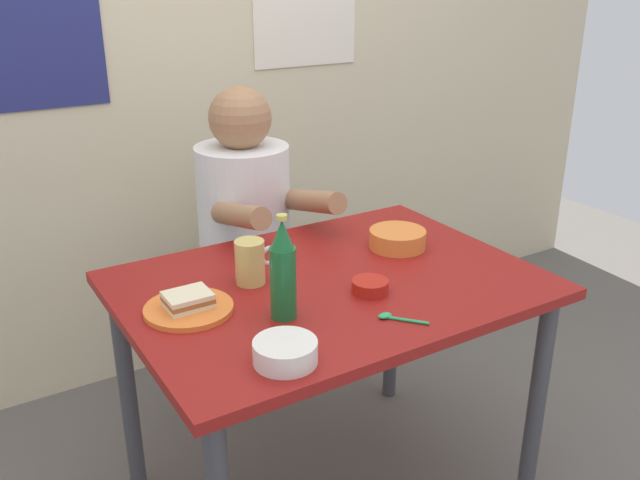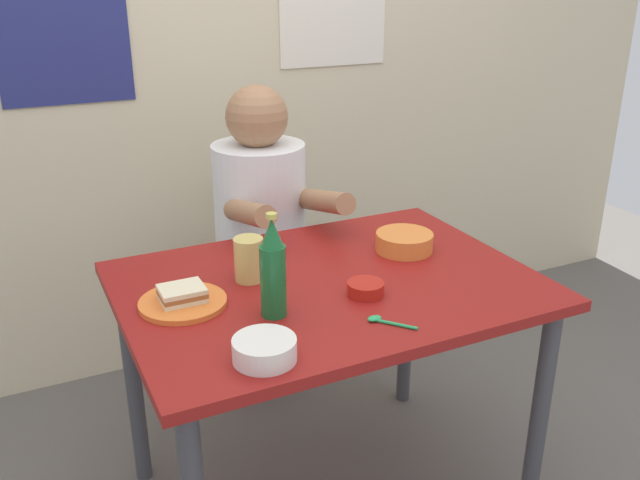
{
  "view_description": "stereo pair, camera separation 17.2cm",
  "coord_description": "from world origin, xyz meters",
  "px_view_note": "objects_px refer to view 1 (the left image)",
  "views": [
    {
      "loc": [
        -0.9,
        -1.41,
        1.53
      ],
      "look_at": [
        0.0,
        0.05,
        0.84
      ],
      "focal_mm": 38.24,
      "sensor_mm": 36.0,
      "label": 1
    },
    {
      "loc": [
        -0.74,
        -1.49,
        1.53
      ],
      "look_at": [
        0.0,
        0.05,
        0.84
      ],
      "focal_mm": 38.24,
      "sensor_mm": 36.0,
      "label": 2
    }
  ],
  "objects_px": {
    "person_seated": "(245,205)",
    "soup_bowl_orange": "(397,238)",
    "sandwich": "(188,300)",
    "plate_orange": "(189,309)",
    "dining_table": "(329,311)",
    "beer_mug": "(251,262)",
    "stool": "(249,311)",
    "beer_bottle": "(283,272)"
  },
  "relations": [
    {
      "from": "dining_table",
      "to": "person_seated",
      "type": "distance_m",
      "value": 0.63
    },
    {
      "from": "stool",
      "to": "person_seated",
      "type": "bearing_deg",
      "value": -90.0
    },
    {
      "from": "dining_table",
      "to": "sandwich",
      "type": "height_order",
      "value": "sandwich"
    },
    {
      "from": "dining_table",
      "to": "beer_mug",
      "type": "height_order",
      "value": "beer_mug"
    },
    {
      "from": "stool",
      "to": "plate_orange",
      "type": "bearing_deg",
      "value": -126.14
    },
    {
      "from": "stool",
      "to": "beer_bottle",
      "type": "height_order",
      "value": "beer_bottle"
    },
    {
      "from": "sandwich",
      "to": "beer_mug",
      "type": "relative_size",
      "value": 0.87
    },
    {
      "from": "plate_orange",
      "to": "dining_table",
      "type": "bearing_deg",
      "value": -4.36
    },
    {
      "from": "person_seated",
      "to": "soup_bowl_orange",
      "type": "height_order",
      "value": "person_seated"
    },
    {
      "from": "dining_table",
      "to": "beer_bottle",
      "type": "height_order",
      "value": "beer_bottle"
    },
    {
      "from": "dining_table",
      "to": "beer_mug",
      "type": "relative_size",
      "value": 8.73
    },
    {
      "from": "person_seated",
      "to": "sandwich",
      "type": "height_order",
      "value": "person_seated"
    },
    {
      "from": "plate_orange",
      "to": "soup_bowl_orange",
      "type": "xyz_separation_m",
      "value": [
        0.69,
        0.06,
        0.02
      ]
    },
    {
      "from": "soup_bowl_orange",
      "to": "dining_table",
      "type": "bearing_deg",
      "value": -163.2
    },
    {
      "from": "person_seated",
      "to": "sandwich",
      "type": "relative_size",
      "value": 6.54
    },
    {
      "from": "stool",
      "to": "soup_bowl_orange",
      "type": "xyz_separation_m",
      "value": [
        0.25,
        -0.54,
        0.42
      ]
    },
    {
      "from": "dining_table",
      "to": "soup_bowl_orange",
      "type": "xyz_separation_m",
      "value": [
        0.3,
        0.09,
        0.12
      ]
    },
    {
      "from": "dining_table",
      "to": "beer_bottle",
      "type": "bearing_deg",
      "value": -150.51
    },
    {
      "from": "person_seated",
      "to": "soup_bowl_orange",
      "type": "xyz_separation_m",
      "value": [
        0.25,
        -0.53,
        0.01
      ]
    },
    {
      "from": "stool",
      "to": "beer_mug",
      "type": "distance_m",
      "value": 0.74
    },
    {
      "from": "beer_mug",
      "to": "soup_bowl_orange",
      "type": "xyz_separation_m",
      "value": [
        0.48,
        -0.01,
        -0.03
      ]
    },
    {
      "from": "dining_table",
      "to": "soup_bowl_orange",
      "type": "relative_size",
      "value": 6.47
    },
    {
      "from": "dining_table",
      "to": "stool",
      "type": "distance_m",
      "value": 0.7
    },
    {
      "from": "dining_table",
      "to": "beer_mug",
      "type": "bearing_deg",
      "value": 152.12
    },
    {
      "from": "person_seated",
      "to": "stool",
      "type": "bearing_deg",
      "value": 90.0
    },
    {
      "from": "plate_orange",
      "to": "sandwich",
      "type": "relative_size",
      "value": 2.0
    },
    {
      "from": "stool",
      "to": "plate_orange",
      "type": "distance_m",
      "value": 0.84
    },
    {
      "from": "sandwich",
      "to": "plate_orange",
      "type": "bearing_deg",
      "value": -176.42
    },
    {
      "from": "soup_bowl_orange",
      "to": "person_seated",
      "type": "bearing_deg",
      "value": 115.41
    },
    {
      "from": "plate_orange",
      "to": "soup_bowl_orange",
      "type": "relative_size",
      "value": 1.29
    },
    {
      "from": "soup_bowl_orange",
      "to": "beer_bottle",
      "type": "bearing_deg",
      "value": -157.75
    },
    {
      "from": "stool",
      "to": "person_seated",
      "type": "distance_m",
      "value": 0.42
    },
    {
      "from": "sandwich",
      "to": "soup_bowl_orange",
      "type": "distance_m",
      "value": 0.69
    },
    {
      "from": "plate_orange",
      "to": "beer_mug",
      "type": "distance_m",
      "value": 0.22
    },
    {
      "from": "stool",
      "to": "plate_orange",
      "type": "height_order",
      "value": "plate_orange"
    },
    {
      "from": "person_seated",
      "to": "beer_mug",
      "type": "bearing_deg",
      "value": -114.09
    },
    {
      "from": "stool",
      "to": "beer_mug",
      "type": "xyz_separation_m",
      "value": [
        -0.23,
        -0.53,
        0.45
      ]
    },
    {
      "from": "stool",
      "to": "plate_orange",
      "type": "xyz_separation_m",
      "value": [
        -0.44,
        -0.6,
        0.4
      ]
    },
    {
      "from": "person_seated",
      "to": "sandwich",
      "type": "distance_m",
      "value": 0.73
    },
    {
      "from": "dining_table",
      "to": "stool",
      "type": "height_order",
      "value": "dining_table"
    },
    {
      "from": "dining_table",
      "to": "plate_orange",
      "type": "xyz_separation_m",
      "value": [
        -0.39,
        0.03,
        0.1
      ]
    },
    {
      "from": "beer_mug",
      "to": "soup_bowl_orange",
      "type": "relative_size",
      "value": 0.74
    }
  ]
}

